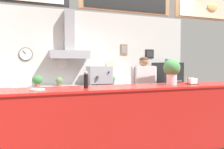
{
  "coord_description": "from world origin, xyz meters",
  "views": [
    {
      "loc": [
        -1.42,
        -3.33,
        1.38
      ],
      "look_at": [
        0.06,
        0.7,
        1.2
      ],
      "focal_mm": 35.74,
      "sensor_mm": 36.0,
      "label": 1
    }
  ],
  "objects_px": {
    "espresso_machine": "(99,76)",
    "pepper_grinder": "(86,80)",
    "condiment_plate": "(38,89)",
    "napkin_holder": "(191,81)",
    "potted_oregano": "(112,79)",
    "shop_worker": "(144,91)",
    "potted_thyme": "(37,81)",
    "potted_basil": "(141,79)",
    "pizza_oven": "(167,89)",
    "basil_vase": "(172,71)",
    "potted_rosemary": "(59,81)"
  },
  "relations": [
    {
      "from": "espresso_machine",
      "to": "pepper_grinder",
      "type": "relative_size",
      "value": 2.48
    },
    {
      "from": "condiment_plate",
      "to": "napkin_holder",
      "type": "bearing_deg",
      "value": 0.46
    },
    {
      "from": "espresso_machine",
      "to": "potted_oregano",
      "type": "relative_size",
      "value": 2.59
    },
    {
      "from": "shop_worker",
      "to": "pepper_grinder",
      "type": "height_order",
      "value": "shop_worker"
    },
    {
      "from": "potted_thyme",
      "to": "potted_basil",
      "type": "bearing_deg",
      "value": 1.0
    },
    {
      "from": "potted_basil",
      "to": "potted_thyme",
      "type": "relative_size",
      "value": 0.91
    },
    {
      "from": "pizza_oven",
      "to": "potted_oregano",
      "type": "height_order",
      "value": "pizza_oven"
    },
    {
      "from": "condiment_plate",
      "to": "potted_basil",
      "type": "bearing_deg",
      "value": 42.06
    },
    {
      "from": "potted_oregano",
      "to": "basil_vase",
      "type": "distance_m",
      "value": 2.4
    },
    {
      "from": "pepper_grinder",
      "to": "potted_thyme",
      "type": "bearing_deg",
      "value": 102.75
    },
    {
      "from": "condiment_plate",
      "to": "espresso_machine",
      "type": "bearing_deg",
      "value": 57.68
    },
    {
      "from": "shop_worker",
      "to": "espresso_machine",
      "type": "height_order",
      "value": "shop_worker"
    },
    {
      "from": "potted_basil",
      "to": "basil_vase",
      "type": "distance_m",
      "value": 2.54
    },
    {
      "from": "potted_oregano",
      "to": "pepper_grinder",
      "type": "distance_m",
      "value": 2.73
    },
    {
      "from": "potted_thyme",
      "to": "basil_vase",
      "type": "relative_size",
      "value": 0.64
    },
    {
      "from": "potted_oregano",
      "to": "basil_vase",
      "type": "relative_size",
      "value": 0.56
    },
    {
      "from": "potted_thyme",
      "to": "espresso_machine",
      "type": "bearing_deg",
      "value": 0.26
    },
    {
      "from": "condiment_plate",
      "to": "potted_thyme",
      "type": "bearing_deg",
      "value": 88.42
    },
    {
      "from": "potted_thyme",
      "to": "potted_oregano",
      "type": "xyz_separation_m",
      "value": [
        1.8,
        0.02,
        -0.01
      ]
    },
    {
      "from": "espresso_machine",
      "to": "potted_basil",
      "type": "distance_m",
      "value": 1.2
    },
    {
      "from": "pizza_oven",
      "to": "basil_vase",
      "type": "distance_m",
      "value": 2.71
    },
    {
      "from": "potted_basil",
      "to": "potted_rosemary",
      "type": "distance_m",
      "value": 2.17
    },
    {
      "from": "pepper_grinder",
      "to": "condiment_plate",
      "type": "bearing_deg",
      "value": -179.88
    },
    {
      "from": "shop_worker",
      "to": "basil_vase",
      "type": "relative_size",
      "value": 3.91
    },
    {
      "from": "basil_vase",
      "to": "napkin_holder",
      "type": "distance_m",
      "value": 0.41
    },
    {
      "from": "condiment_plate",
      "to": "pizza_oven",
      "type": "bearing_deg",
      "value": 33.61
    },
    {
      "from": "potted_rosemary",
      "to": "potted_thyme",
      "type": "bearing_deg",
      "value": -175.86
    },
    {
      "from": "espresso_machine",
      "to": "condiment_plate",
      "type": "xyz_separation_m",
      "value": [
        -1.53,
        -2.41,
        -0.03
      ]
    },
    {
      "from": "potted_rosemary",
      "to": "potted_oregano",
      "type": "bearing_deg",
      "value": -0.86
    },
    {
      "from": "potted_basil",
      "to": "espresso_machine",
      "type": "bearing_deg",
      "value": -178.1
    },
    {
      "from": "basil_vase",
      "to": "potted_oregano",
      "type": "bearing_deg",
      "value": 92.68
    },
    {
      "from": "potted_basil",
      "to": "potted_thyme",
      "type": "bearing_deg",
      "value": -179.0
    },
    {
      "from": "shop_worker",
      "to": "potted_basil",
      "type": "height_order",
      "value": "shop_worker"
    },
    {
      "from": "potted_thyme",
      "to": "napkin_holder",
      "type": "height_order",
      "value": "napkin_holder"
    },
    {
      "from": "potted_basil",
      "to": "potted_oregano",
      "type": "xyz_separation_m",
      "value": [
        -0.85,
        -0.03,
        0.0
      ]
    },
    {
      "from": "pizza_oven",
      "to": "pepper_grinder",
      "type": "relative_size",
      "value": 6.73
    },
    {
      "from": "napkin_holder",
      "to": "potted_rosemary",
      "type": "bearing_deg",
      "value": 126.61
    },
    {
      "from": "pepper_grinder",
      "to": "espresso_machine",
      "type": "bearing_deg",
      "value": 69.2
    },
    {
      "from": "napkin_holder",
      "to": "espresso_machine",
      "type": "bearing_deg",
      "value": 108.95
    },
    {
      "from": "espresso_machine",
      "to": "napkin_holder",
      "type": "relative_size",
      "value": 3.61
    },
    {
      "from": "potted_basil",
      "to": "potted_oregano",
      "type": "distance_m",
      "value": 0.85
    },
    {
      "from": "potted_thyme",
      "to": "pepper_grinder",
      "type": "distance_m",
      "value": 2.47
    },
    {
      "from": "shop_worker",
      "to": "potted_rosemary",
      "type": "xyz_separation_m",
      "value": [
        -1.63,
        1.14,
        0.17
      ]
    },
    {
      "from": "potted_thyme",
      "to": "pepper_grinder",
      "type": "xyz_separation_m",
      "value": [
        0.54,
        -2.4,
        0.16
      ]
    },
    {
      "from": "espresso_machine",
      "to": "basil_vase",
      "type": "bearing_deg",
      "value": -79.16
    },
    {
      "from": "potted_oregano",
      "to": "pepper_grinder",
      "type": "bearing_deg",
      "value": -117.49
    },
    {
      "from": "espresso_machine",
      "to": "napkin_holder",
      "type": "distance_m",
      "value": 2.53
    },
    {
      "from": "pepper_grinder",
      "to": "napkin_holder",
      "type": "relative_size",
      "value": 1.45
    },
    {
      "from": "espresso_machine",
      "to": "basil_vase",
      "type": "height_order",
      "value": "basil_vase"
    },
    {
      "from": "napkin_holder",
      "to": "pizza_oven",
      "type": "bearing_deg",
      "value": 64.69
    }
  ]
}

